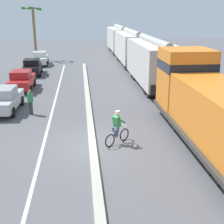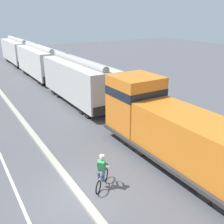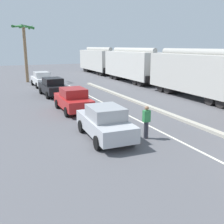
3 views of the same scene
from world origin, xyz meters
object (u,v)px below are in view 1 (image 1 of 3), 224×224
(locomotive, at_px, (208,107))
(hopper_car_middle, at_px, (131,47))
(pedestrian_by_cars, at_px, (31,102))
(cyclist, at_px, (117,128))
(hopper_car_trailing, at_px, (119,39))
(parked_car_white, at_px, (40,58))
(parked_car_silver, at_px, (4,99))
(parked_car_red, at_px, (22,80))
(hopper_car_lead, at_px, (153,62))
(parked_car_black, at_px, (32,67))
(palm_tree_near, at_px, (34,21))

(locomotive, bearing_deg, hopper_car_middle, 90.00)
(pedestrian_by_cars, bearing_deg, cyclist, -46.41)
(locomotive, distance_m, hopper_car_middle, 23.76)
(hopper_car_middle, height_order, hopper_car_trailing, same)
(hopper_car_trailing, height_order, parked_car_white, hopper_car_trailing)
(hopper_car_trailing, bearing_deg, parked_car_silver, -110.88)
(parked_car_red, distance_m, pedestrian_by_cars, 6.99)
(parked_car_white, bearing_deg, hopper_car_lead, -48.04)
(pedestrian_by_cars, bearing_deg, hopper_car_lead, 36.73)
(locomotive, height_order, pedestrian_by_cars, locomotive)
(parked_car_silver, relative_size, cyclist, 2.49)
(hopper_car_trailing, distance_m, parked_car_red, 25.92)
(parked_car_red, bearing_deg, parked_car_black, 90.35)
(parked_car_silver, height_order, parked_car_black, same)
(hopper_car_middle, bearing_deg, parked_car_white, 176.59)
(pedestrian_by_cars, bearing_deg, parked_car_white, 94.89)
(parked_car_silver, bearing_deg, palm_tree_near, 92.10)
(hopper_car_trailing, relative_size, cyclist, 6.18)
(parked_car_silver, relative_size, pedestrian_by_cars, 2.63)
(locomotive, relative_size, hopper_car_middle, 1.10)
(hopper_car_lead, xyz_separation_m, hopper_car_trailing, (0.00, 23.20, 0.00))
(parked_car_white, height_order, palm_tree_near, palm_tree_near)
(hopper_car_trailing, height_order, cyclist, hopper_car_trailing)
(parked_car_red, bearing_deg, pedestrian_by_cars, -76.04)
(locomotive, height_order, parked_car_white, locomotive)
(locomotive, height_order, parked_car_black, locomotive)
(parked_car_black, distance_m, pedestrian_by_cars, 13.32)
(parked_car_silver, xyz_separation_m, parked_car_red, (0.13, 5.93, 0.00))
(hopper_car_middle, xyz_separation_m, parked_car_black, (-11.10, -5.39, -1.26))
(parked_car_red, relative_size, pedestrian_by_cars, 2.60)
(locomotive, bearing_deg, cyclist, 179.52)
(hopper_car_middle, xyz_separation_m, parked_car_red, (-11.06, -11.81, -1.26))
(palm_tree_near, bearing_deg, parked_car_silver, -87.90)
(parked_car_silver, height_order, parked_car_white, same)
(hopper_car_lead, distance_m, hopper_car_middle, 11.60)
(hopper_car_middle, bearing_deg, locomotive, -90.00)
(hopper_car_middle, distance_m, parked_car_white, 11.11)
(locomotive, distance_m, palm_tree_near, 31.42)
(parked_car_white, distance_m, palm_tree_near, 6.19)
(parked_car_white, distance_m, pedestrian_by_cars, 19.32)
(hopper_car_trailing, bearing_deg, hopper_car_lead, -90.00)
(parked_car_silver, height_order, pedestrian_by_cars, same)
(hopper_car_middle, bearing_deg, parked_car_black, -154.09)
(parked_car_black, height_order, palm_tree_near, palm_tree_near)
(hopper_car_lead, bearing_deg, palm_tree_near, 125.78)
(parked_car_silver, xyz_separation_m, pedestrian_by_cars, (1.82, -0.85, 0.03))
(hopper_car_middle, xyz_separation_m, palm_tree_near, (-12.03, 5.09, 2.94))
(locomotive, xyz_separation_m, cyclist, (-4.49, 0.04, -0.98))
(hopper_car_trailing, relative_size, parked_car_red, 2.52)
(parked_car_red, distance_m, parked_car_black, 6.42)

